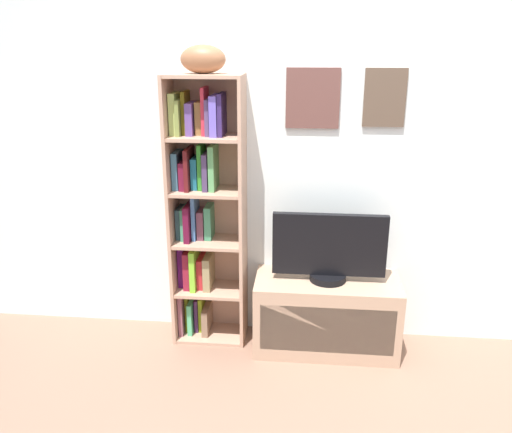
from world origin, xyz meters
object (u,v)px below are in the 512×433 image
Objects in this scene: football at (203,59)px; television at (329,249)px; bookshelf at (202,212)px; tv_stand at (326,314)px.

television is (0.74, -0.06, -1.07)m from football.
tv_stand is (0.78, -0.10, -0.61)m from bookshelf.
tv_stand is 0.44m from television.
tv_stand is (0.74, -0.07, -1.51)m from football.
football is 1.68m from tv_stand.
tv_stand is at bearing -7.05° from bookshelf.
tv_stand is at bearing -5.10° from football.
television is (0.00, 0.00, 0.44)m from tv_stand.
bookshelf is 6.50× the size of football.
football is at bearing 174.99° from television.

